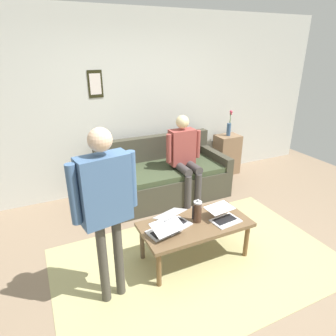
{
  "coord_description": "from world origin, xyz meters",
  "views": [
    {
      "loc": [
        1.44,
        2.18,
        2.18
      ],
      "look_at": [
        0.01,
        -0.83,
        0.8
      ],
      "focal_mm": 31.49,
      "sensor_mm": 36.0,
      "label": 1
    }
  ],
  "objects_px": {
    "coffee_table": "(195,227)",
    "side_shelf": "(227,154)",
    "laptop_left": "(224,216)",
    "french_press": "(198,211)",
    "laptop_right": "(165,229)",
    "person_standing": "(105,198)",
    "person_seated": "(184,154)",
    "flower_vase": "(229,126)",
    "couch": "(163,177)",
    "laptop_center": "(173,221)"
  },
  "relations": [
    {
      "from": "coffee_table",
      "to": "side_shelf",
      "type": "relative_size",
      "value": 1.65
    },
    {
      "from": "laptop_left",
      "to": "french_press",
      "type": "xyz_separation_m",
      "value": [
        0.27,
        -0.09,
        0.08
      ]
    },
    {
      "from": "laptop_right",
      "to": "person_standing",
      "type": "bearing_deg",
      "value": 13.03
    },
    {
      "from": "person_standing",
      "to": "person_seated",
      "type": "xyz_separation_m",
      "value": [
        -1.5,
        -1.42,
        -0.32
      ]
    },
    {
      "from": "flower_vase",
      "to": "laptop_left",
      "type": "bearing_deg",
      "value": 53.11
    },
    {
      "from": "laptop_right",
      "to": "french_press",
      "type": "distance_m",
      "value": 0.41
    },
    {
      "from": "couch",
      "to": "flower_vase",
      "type": "relative_size",
      "value": 4.18
    },
    {
      "from": "french_press",
      "to": "side_shelf",
      "type": "distance_m",
      "value": 2.48
    },
    {
      "from": "french_press",
      "to": "flower_vase",
      "type": "xyz_separation_m",
      "value": [
        -1.69,
        -1.8,
        0.31
      ]
    },
    {
      "from": "french_press",
      "to": "person_seated",
      "type": "bearing_deg",
      "value": -112.2
    },
    {
      "from": "coffee_table",
      "to": "french_press",
      "type": "bearing_deg",
      "value": -149.39
    },
    {
      "from": "laptop_left",
      "to": "laptop_center",
      "type": "distance_m",
      "value": 0.55
    },
    {
      "from": "laptop_right",
      "to": "couch",
      "type": "bearing_deg",
      "value": -113.57
    },
    {
      "from": "coffee_table",
      "to": "person_standing",
      "type": "height_order",
      "value": "person_standing"
    },
    {
      "from": "couch",
      "to": "flower_vase",
      "type": "xyz_separation_m",
      "value": [
        -1.44,
        -0.33,
        0.57
      ]
    },
    {
      "from": "couch",
      "to": "person_standing",
      "type": "distance_m",
      "value": 2.2
    },
    {
      "from": "laptop_right",
      "to": "side_shelf",
      "type": "distance_m",
      "value": 2.8
    },
    {
      "from": "side_shelf",
      "to": "flower_vase",
      "type": "height_order",
      "value": "flower_vase"
    },
    {
      "from": "couch",
      "to": "person_seated",
      "type": "height_order",
      "value": "person_seated"
    },
    {
      "from": "person_seated",
      "to": "side_shelf",
      "type": "bearing_deg",
      "value": -154.64
    },
    {
      "from": "person_standing",
      "to": "laptop_center",
      "type": "bearing_deg",
      "value": -162.53
    },
    {
      "from": "laptop_left",
      "to": "couch",
      "type": "bearing_deg",
      "value": -89.46
    },
    {
      "from": "laptop_center",
      "to": "coffee_table",
      "type": "bearing_deg",
      "value": 163.15
    },
    {
      "from": "couch",
      "to": "person_seated",
      "type": "relative_size",
      "value": 1.49
    },
    {
      "from": "french_press",
      "to": "side_shelf",
      "type": "relative_size",
      "value": 0.38
    },
    {
      "from": "laptop_left",
      "to": "person_standing",
      "type": "distance_m",
      "value": 1.39
    },
    {
      "from": "coffee_table",
      "to": "flower_vase",
      "type": "xyz_separation_m",
      "value": [
        -1.73,
        -1.82,
        0.48
      ]
    },
    {
      "from": "flower_vase",
      "to": "person_seated",
      "type": "relative_size",
      "value": 0.36
    },
    {
      "from": "flower_vase",
      "to": "person_standing",
      "type": "bearing_deg",
      "value": 36.41
    },
    {
      "from": "french_press",
      "to": "side_shelf",
      "type": "bearing_deg",
      "value": -133.16
    },
    {
      "from": "couch",
      "to": "coffee_table",
      "type": "distance_m",
      "value": 1.52
    },
    {
      "from": "flower_vase",
      "to": "person_standing",
      "type": "height_order",
      "value": "person_standing"
    },
    {
      "from": "laptop_center",
      "to": "person_standing",
      "type": "bearing_deg",
      "value": 17.47
    },
    {
      "from": "person_standing",
      "to": "couch",
      "type": "bearing_deg",
      "value": -127.19
    },
    {
      "from": "person_standing",
      "to": "french_press",
      "type": "bearing_deg",
      "value": -169.66
    },
    {
      "from": "couch",
      "to": "laptop_center",
      "type": "bearing_deg",
      "value": 69.89
    },
    {
      "from": "laptop_right",
      "to": "flower_vase",
      "type": "relative_size",
      "value": 0.81
    },
    {
      "from": "couch",
      "to": "french_press",
      "type": "xyz_separation_m",
      "value": [
        0.26,
        1.47,
        0.26
      ]
    },
    {
      "from": "couch",
      "to": "laptop_left",
      "type": "height_order",
      "value": "couch"
    },
    {
      "from": "person_standing",
      "to": "person_seated",
      "type": "distance_m",
      "value": 2.09
    },
    {
      "from": "side_shelf",
      "to": "coffee_table",
      "type": "bearing_deg",
      "value": 46.58
    },
    {
      "from": "french_press",
      "to": "laptop_right",
      "type": "bearing_deg",
      "value": 6.32
    },
    {
      "from": "side_shelf",
      "to": "person_seated",
      "type": "height_order",
      "value": "person_seated"
    },
    {
      "from": "laptop_center",
      "to": "person_standing",
      "type": "height_order",
      "value": "person_standing"
    },
    {
      "from": "french_press",
      "to": "person_standing",
      "type": "xyz_separation_m",
      "value": [
        1.0,
        0.18,
        0.48
      ]
    },
    {
      "from": "person_seated",
      "to": "couch",
      "type": "bearing_deg",
      "value": -42.23
    },
    {
      "from": "laptop_right",
      "to": "coffee_table",
      "type": "bearing_deg",
      "value": -176.22
    },
    {
      "from": "french_press",
      "to": "flower_vase",
      "type": "bearing_deg",
      "value": -133.24
    },
    {
      "from": "coffee_table",
      "to": "side_shelf",
      "type": "distance_m",
      "value": 2.51
    },
    {
      "from": "laptop_center",
      "to": "laptop_right",
      "type": "xyz_separation_m",
      "value": [
        0.14,
        0.09,
        -0.0
      ]
    }
  ]
}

